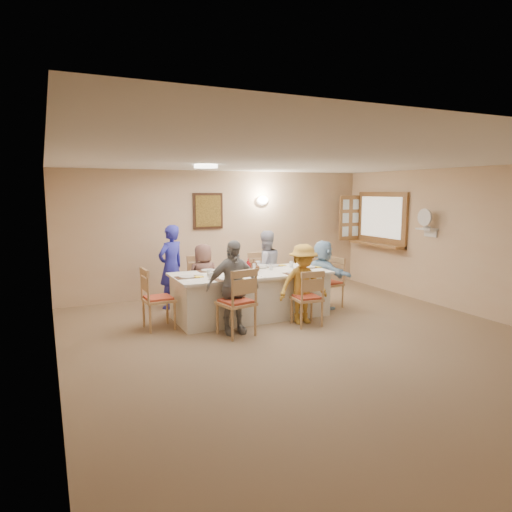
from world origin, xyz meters
name	(u,v)px	position (x,y,z in m)	size (l,w,h in m)	color
ground	(311,342)	(0.00, 0.00, 0.00)	(7.00, 7.00, 0.00)	#917656
room_walls	(313,234)	(0.00, 0.00, 1.51)	(7.00, 7.00, 7.00)	beige
wall_picture	(208,211)	(-0.30, 3.46, 1.70)	(0.62, 0.05, 0.72)	black
wall_sconce	(262,200)	(0.90, 3.44, 1.90)	(0.26, 0.09, 0.18)	white
ceiling_light	(206,166)	(-1.00, 1.50, 2.47)	(0.36, 0.36, 0.05)	white
serving_hatch	(382,219)	(3.21, 2.40, 1.50)	(0.06, 1.50, 1.15)	brown
hatch_sill	(376,244)	(3.09, 2.40, 0.97)	(0.30, 1.50, 0.05)	brown
shutter_door	(350,218)	(2.95, 3.16, 1.50)	(0.55, 0.04, 1.00)	brown
fan_shelf	(427,229)	(3.13, 1.05, 1.40)	(0.22, 0.36, 0.03)	white
desk_fan	(426,221)	(3.10, 1.05, 1.55)	(0.30, 0.30, 0.28)	#A5A5A8
dining_table	(251,295)	(-0.23, 1.54, 0.38)	(2.60, 1.10, 0.76)	white
chair_back_left	(202,283)	(-0.83, 2.34, 0.48)	(0.46, 0.46, 0.96)	tan
chair_back_right	(262,278)	(0.37, 2.34, 0.47)	(0.45, 0.45, 0.95)	tan
chair_front_left	(236,301)	(-0.83, 0.74, 0.51)	(0.48, 0.48, 1.01)	tan
chair_front_right	(307,297)	(0.37, 0.74, 0.45)	(0.43, 0.43, 0.90)	tan
chair_left_end	(159,298)	(-1.78, 1.54, 0.48)	(0.46, 0.46, 0.95)	tan
chair_right_end	(329,283)	(1.32, 1.54, 0.45)	(0.43, 0.43, 0.91)	tan
diner_back_left	(204,278)	(-0.83, 2.22, 0.60)	(0.60, 0.40, 1.20)	brown
diner_back_right	(265,268)	(0.37, 2.22, 0.69)	(0.67, 0.52, 1.38)	#ACADC0
diner_front_left	(233,287)	(-0.83, 0.86, 0.70)	(0.82, 0.36, 1.39)	gray
diner_front_right	(303,284)	(0.37, 0.86, 0.64)	(0.86, 0.53, 1.27)	gold
diner_right_end	(323,274)	(1.19, 1.54, 0.61)	(0.52, 1.18, 1.23)	#9AC4E7
caregiver	(171,267)	(-1.28, 2.69, 0.75)	(0.65, 0.57, 1.50)	#2D2FB4
placemat_fl	(226,279)	(-0.83, 1.12, 0.76)	(0.37, 0.28, 0.01)	#472B19
plate_fl	(226,279)	(-0.83, 1.12, 0.77)	(0.23, 0.23, 0.01)	white
napkin_fl	(239,279)	(-0.65, 1.07, 0.77)	(0.13, 0.13, 0.01)	yellow
placemat_fr	(295,273)	(0.37, 1.12, 0.76)	(0.34, 0.25, 0.01)	#472B19
plate_fr	(295,273)	(0.37, 1.12, 0.77)	(0.25, 0.25, 0.02)	white
napkin_fr	(306,273)	(0.55, 1.07, 0.77)	(0.13, 0.13, 0.01)	yellow
placemat_bl	(208,271)	(-0.83, 1.96, 0.76)	(0.35, 0.26, 0.01)	#472B19
plate_bl	(208,270)	(-0.83, 1.96, 0.77)	(0.25, 0.25, 0.02)	white
napkin_bl	(219,270)	(-0.65, 1.91, 0.77)	(0.14, 0.14, 0.01)	yellow
placemat_br	(272,266)	(0.37, 1.96, 0.76)	(0.34, 0.25, 0.01)	#472B19
plate_br	(272,265)	(0.37, 1.96, 0.77)	(0.26, 0.26, 0.02)	white
napkin_br	(282,265)	(0.55, 1.91, 0.77)	(0.13, 0.13, 0.01)	yellow
placemat_le	(187,277)	(-1.33, 1.54, 0.76)	(0.35, 0.26, 0.01)	#472B19
plate_le	(187,277)	(-1.33, 1.54, 0.77)	(0.25, 0.25, 0.02)	white
napkin_le	(199,277)	(-1.15, 1.49, 0.77)	(0.14, 0.14, 0.01)	yellow
placemat_re	(309,267)	(0.89, 1.54, 0.76)	(0.36, 0.27, 0.01)	#472B19
plate_re	(309,267)	(0.89, 1.54, 0.77)	(0.22, 0.22, 0.01)	white
napkin_re	(319,267)	(1.07, 1.49, 0.77)	(0.13, 0.13, 0.01)	yellow
teacup_a	(212,276)	(-1.02, 1.24, 0.81)	(0.15, 0.15, 0.09)	white
teacup_b	(258,263)	(0.16, 2.09, 0.80)	(0.13, 0.13, 0.09)	white
bowl_a	(242,274)	(-0.49, 1.30, 0.79)	(0.24, 0.24, 0.05)	white
bowl_b	(262,267)	(0.11, 1.81, 0.79)	(0.21, 0.21, 0.06)	white
condiment_ketchup	(248,266)	(-0.28, 1.53, 0.88)	(0.12, 0.12, 0.24)	#A10D14
condiment_brown	(253,265)	(-0.14, 1.63, 0.86)	(0.10, 0.10, 0.20)	brown
condiment_malt	(256,267)	(-0.14, 1.54, 0.84)	(0.17, 0.17, 0.17)	brown
drinking_glass	(241,269)	(-0.38, 1.59, 0.82)	(0.07, 0.07, 0.10)	silver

